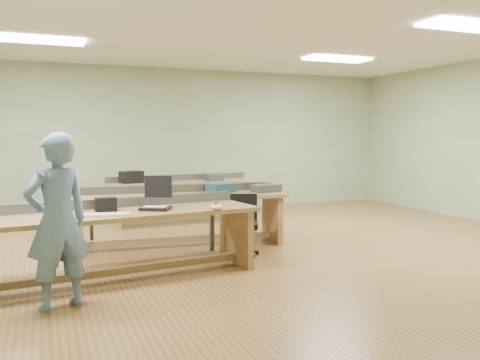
# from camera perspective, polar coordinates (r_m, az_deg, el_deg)

# --- Properties ---
(floor) EXTENTS (10.00, 10.00, 0.00)m
(floor) POSITION_cam_1_polar(r_m,az_deg,el_deg) (7.23, -0.14, -7.65)
(floor) COLOR brown
(floor) RESTS_ON ground
(ceiling) EXTENTS (10.00, 10.00, 0.00)m
(ceiling) POSITION_cam_1_polar(r_m,az_deg,el_deg) (7.20, -0.14, 16.35)
(ceiling) COLOR silver
(ceiling) RESTS_ON wall_back
(wall_back) EXTENTS (10.00, 0.04, 3.00)m
(wall_back) POSITION_cam_1_polar(r_m,az_deg,el_deg) (10.88, -7.79, 4.49)
(wall_back) COLOR #98AF84
(wall_back) RESTS_ON floor
(wall_front) EXTENTS (10.00, 0.04, 3.00)m
(wall_front) POSITION_cam_1_polar(r_m,az_deg,el_deg) (3.62, 23.38, 3.35)
(wall_front) COLOR #98AF84
(wall_front) RESTS_ON floor
(fluor_panels) EXTENTS (6.20, 3.50, 0.03)m
(fluor_panels) POSITION_cam_1_polar(r_m,az_deg,el_deg) (7.19, -0.14, 16.12)
(fluor_panels) COLOR white
(fluor_panels) RESTS_ON ceiling
(workbench_front) EXTENTS (3.21, 1.26, 0.86)m
(workbench_front) POSITION_cam_1_polar(r_m,az_deg,el_deg) (5.77, -13.54, -5.31)
(workbench_front) COLOR olive
(workbench_front) RESTS_ON floor
(workbench_mid) EXTENTS (3.00, 0.99, 0.86)m
(workbench_mid) POSITION_cam_1_polar(r_m,az_deg,el_deg) (7.30, -6.63, -3.11)
(workbench_mid) COLOR olive
(workbench_mid) RESTS_ON floor
(workbench_back) EXTENTS (2.76, 0.94, 0.86)m
(workbench_back) POSITION_cam_1_polar(r_m,az_deg,el_deg) (9.32, -6.35, -1.39)
(workbench_back) COLOR olive
(workbench_back) RESTS_ON floor
(person) EXTENTS (0.69, 0.58, 1.61)m
(person) POSITION_cam_1_polar(r_m,az_deg,el_deg) (4.90, -19.85, -4.39)
(person) COLOR #61809F
(person) RESTS_ON floor
(laptop_base) EXTENTS (0.40, 0.38, 0.03)m
(laptop_base) POSITION_cam_1_polar(r_m,az_deg,el_deg) (5.78, -9.48, -3.16)
(laptop_base) COLOR black
(laptop_base) RESTS_ON workbench_front
(laptop_screen) EXTENTS (0.29, 0.16, 0.25)m
(laptop_screen) POSITION_cam_1_polar(r_m,az_deg,el_deg) (5.88, -9.17, -0.73)
(laptop_screen) COLOR black
(laptop_screen) RESTS_ON laptop_base
(keyboard) EXTENTS (0.53, 0.28, 0.03)m
(keyboard) POSITION_cam_1_polar(r_m,az_deg,el_deg) (5.42, -14.94, -3.83)
(keyboard) COLOR beige
(keyboard) RESTS_ON workbench_front
(trackball_mouse) EXTENTS (0.17, 0.19, 0.07)m
(trackball_mouse) POSITION_cam_1_polar(r_m,az_deg,el_deg) (5.73, -2.64, -3.00)
(trackball_mouse) COLOR white
(trackball_mouse) RESTS_ON workbench_front
(camera_bag) EXTENTS (0.23, 0.15, 0.15)m
(camera_bag) POSITION_cam_1_polar(r_m,az_deg,el_deg) (5.79, -14.84, -2.66)
(camera_bag) COLOR black
(camera_bag) RESTS_ON workbench_front
(task_chair) EXTENTS (0.57, 0.57, 0.81)m
(task_chair) POSITION_cam_1_polar(r_m,az_deg,el_deg) (6.75, 0.38, -5.99)
(task_chair) COLOR black
(task_chair) RESTS_ON floor
(parts_bin_teal) EXTENTS (0.43, 0.37, 0.13)m
(parts_bin_teal) POSITION_cam_1_polar(r_m,az_deg,el_deg) (7.52, -2.16, -0.87)
(parts_bin_teal) COLOR #153A45
(parts_bin_teal) RESTS_ON workbench_mid
(parts_bin_grey) EXTENTS (0.44, 0.32, 0.11)m
(parts_bin_grey) POSITION_cam_1_polar(r_m,az_deg,el_deg) (7.56, 2.94, -0.91)
(parts_bin_grey) COLOR #323234
(parts_bin_grey) RESTS_ON workbench_mid
(mug) EXTENTS (0.16, 0.16, 0.10)m
(mug) POSITION_cam_1_polar(r_m,az_deg,el_deg) (7.24, -7.94, -1.28)
(mug) COLOR #323234
(mug) RESTS_ON workbench_mid
(drinks_can) EXTENTS (0.07, 0.07, 0.12)m
(drinks_can) POSITION_cam_1_polar(r_m,az_deg,el_deg) (7.07, -9.25, -1.34)
(drinks_can) COLOR silver
(drinks_can) RESTS_ON workbench_mid
(storage_box_back) EXTENTS (0.43, 0.36, 0.21)m
(storage_box_back) POSITION_cam_1_polar(r_m,az_deg,el_deg) (9.17, -12.11, 0.32)
(storage_box_back) COLOR black
(storage_box_back) RESTS_ON workbench_back
(tray_back) EXTENTS (0.31, 0.24, 0.12)m
(tray_back) POSITION_cam_1_polar(r_m,az_deg,el_deg) (9.41, -2.91, 0.26)
(tray_back) COLOR #323234
(tray_back) RESTS_ON workbench_back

